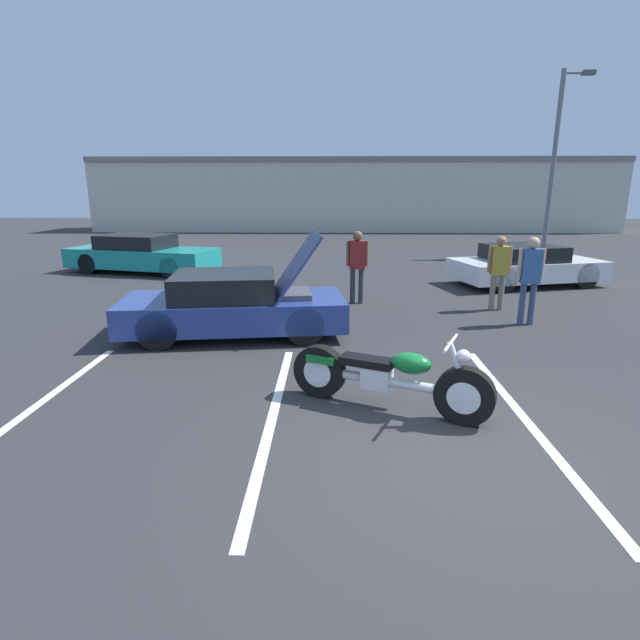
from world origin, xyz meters
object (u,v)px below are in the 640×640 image
object	(u,v)px
show_car_hood_open	(235,305)
motorcycle	(387,378)
spectator_near_motorcycle	(499,267)
spectator_by_show_car	(357,261)
light_pole	(556,156)
parked_car_right_row	(526,266)
parked_car_left_row	(141,254)
spectator_midground	(530,273)

from	to	relation	value
show_car_hood_open	motorcycle	bearing A→B (deg)	-59.24
spectator_near_motorcycle	show_car_hood_open	bearing A→B (deg)	-159.02
motorcycle	spectator_by_show_car	world-z (taller)	spectator_by_show_car
spectator_by_show_car	show_car_hood_open	bearing A→B (deg)	-131.55
motorcycle	spectator_by_show_car	bearing A→B (deg)	115.02
show_car_hood_open	light_pole	bearing A→B (deg)	40.18
spectator_near_motorcycle	spectator_by_show_car	distance (m)	3.17
spectator_near_motorcycle	spectator_by_show_car	bearing A→B (deg)	169.36
show_car_hood_open	spectator_by_show_car	size ratio (longest dim) A/B	2.47
motorcycle	parked_car_right_row	distance (m)	9.54
spectator_near_motorcycle	parked_car_left_row	bearing A→B (deg)	153.65
parked_car_right_row	spectator_by_show_car	size ratio (longest dim) A/B	2.56
motorcycle	spectator_midground	distance (m)	5.21
motorcycle	spectator_midground	bearing A→B (deg)	75.49
parked_car_right_row	spectator_by_show_car	distance (m)	5.44
spectator_by_show_car	spectator_midground	size ratio (longest dim) A/B	0.97
parked_car_right_row	spectator_by_show_car	world-z (taller)	spectator_by_show_car
light_pole	spectator_midground	distance (m)	11.82
parked_car_left_row	parked_car_right_row	bearing A→B (deg)	5.00
light_pole	spectator_by_show_car	bearing A→B (deg)	-132.73
parked_car_left_row	spectator_near_motorcycle	size ratio (longest dim) A/B	3.05
light_pole	parked_car_right_row	distance (m)	7.74
parked_car_left_row	spectator_midground	size ratio (longest dim) A/B	2.86
show_car_hood_open	parked_car_left_row	world-z (taller)	show_car_hood_open
spectator_midground	parked_car_left_row	bearing A→B (deg)	148.71
spectator_near_motorcycle	spectator_by_show_car	world-z (taller)	spectator_by_show_car
parked_car_left_row	light_pole	bearing A→B (deg)	30.76
light_pole	parked_car_left_row	xyz separation A→B (m)	(-14.76, -4.37, -3.25)
motorcycle	spectator_near_motorcycle	bearing A→B (deg)	84.30
parked_car_right_row	spectator_near_motorcycle	world-z (taller)	spectator_near_motorcycle
motorcycle	parked_car_left_row	xyz separation A→B (m)	(-6.85, 10.16, 0.17)
motorcycle	spectator_near_motorcycle	world-z (taller)	spectator_near_motorcycle
parked_car_left_row	spectator_by_show_car	bearing A→B (deg)	-18.23
light_pole	parked_car_right_row	xyz separation A→B (m)	(-3.15, -6.26, -3.28)
light_pole	motorcycle	size ratio (longest dim) A/B	2.87
parked_car_right_row	spectator_midground	distance (m)	4.52
light_pole	parked_car_right_row	world-z (taller)	light_pole
light_pole	spectator_midground	size ratio (longest dim) A/B	3.93
motorcycle	parked_car_right_row	xyz separation A→B (m)	(4.76, 8.27, 0.14)
spectator_by_show_car	light_pole	bearing A→B (deg)	47.27
show_car_hood_open	spectator_midground	size ratio (longest dim) A/B	2.41
light_pole	spectator_by_show_car	world-z (taller)	light_pole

